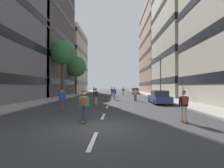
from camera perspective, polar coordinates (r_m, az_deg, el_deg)
The scene contains 24 objects.
ground_plane at distance 37.24m, azimuth 0.04°, elevation -3.80°, with size 173.86×173.86×0.00m, color #333335.
sidewalk_left at distance 41.91m, azimuth -11.63°, elevation -3.35°, with size 3.02×79.68×0.14m, color #9E9991.
sidewalk_right at distance 41.56m, azimuth 12.04°, elevation -3.37°, with size 3.02×79.68×0.14m, color #9E9991.
lane_markings at distance 38.76m, azimuth 0.09°, elevation -3.68°, with size 0.16×67.20×0.01m.
building_left_mid at distance 42.04m, azimuth -25.71°, elevation 19.65°, with size 14.32×17.91×33.00m.
building_left_far at distance 58.84m, azimuth -16.62°, elevation 7.27°, with size 14.32×17.71×20.10m.
building_right_mid at distance 41.74m, azimuth 26.15°, elevation 21.42°, with size 14.32×17.49×35.19m.
building_right_far at distance 59.01m, azimuth 17.70°, elevation 11.09°, with size 14.32×22.28×27.91m.
parked_car_near at distance 44.80m, azimuth 7.75°, elevation -2.38°, with size 1.82×4.40×1.52m.
parked_car_mid at distance 20.18m, azimuth 15.71°, elevation -4.41°, with size 1.82×4.40×1.52m.
street_tree_near at distance 31.13m, azimuth -16.52°, elevation 10.11°, with size 4.19×4.19×9.84m.
street_tree_mid at distance 40.46m, azimuth -12.15°, elevation 5.77°, with size 4.84×4.84×8.87m.
streetlamp_right at distance 28.93m, azimuth 15.43°, elevation 3.53°, with size 2.13×0.30×6.50m.
skater_0 at distance 24.74m, azimuth 0.87°, elevation -3.08°, with size 0.54×0.91×1.78m.
skater_1 at distance 17.69m, azimuth -5.46°, elevation -3.93°, with size 0.57×0.92×1.78m.
skater_2 at distance 14.09m, azimuth -16.57°, elevation -4.85°, with size 0.54×0.91×1.78m.
skater_3 at distance 42.76m, azimuth -6.17°, elevation -2.04°, with size 0.57×0.92×1.78m.
skater_4 at distance 36.79m, azimuth -0.08°, elevation -2.31°, with size 0.56×0.92×1.78m.
skater_5 at distance 9.52m, azimuth -9.54°, elevation -6.70°, with size 0.54×0.91×1.78m.
skater_6 at distance 20.81m, azimuth -16.99°, elevation -3.50°, with size 0.54×0.91×1.78m.
skater_7 at distance 22.92m, azimuth 7.93°, elevation -3.19°, with size 0.55×0.91×1.78m.
skater_8 at distance 10.22m, azimuth 23.22°, elevation -6.24°, with size 0.54×0.91×1.78m.
skater_9 at distance 39.06m, azimuth 3.80°, elevation -2.21°, with size 0.56×0.92×1.78m.
skater_10 at distance 32.00m, azimuth 0.88°, elevation -2.49°, with size 0.55×0.92×1.78m.
Camera 1 is at (0.85, -8.20, 2.01)m, focal length 26.99 mm.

